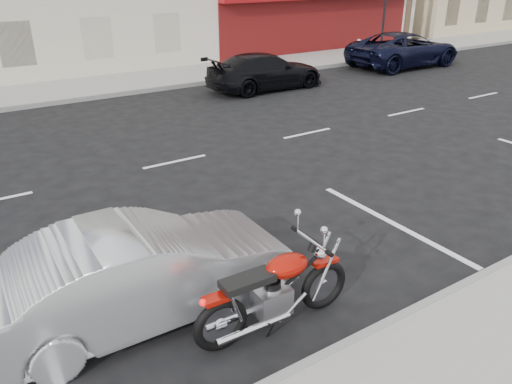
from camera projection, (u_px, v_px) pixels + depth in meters
ground at (246, 146)px, 12.83m from camera, size 120.00×120.00×0.00m
traffic_light at (386, 2)px, 24.82m from camera, size 0.26×0.30×3.80m
fire_hydrant at (358, 46)px, 25.05m from camera, size 0.20×0.20×0.72m
motorcycle at (326, 274)px, 6.62m from camera, size 2.27×0.75×1.14m
sedan_silver at (141, 272)px, 6.40m from camera, size 4.07×1.48×1.33m
suv_far at (404, 49)px, 22.54m from camera, size 5.51×2.55×1.53m
car_far at (265, 71)px, 18.44m from camera, size 4.59×1.91×1.32m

